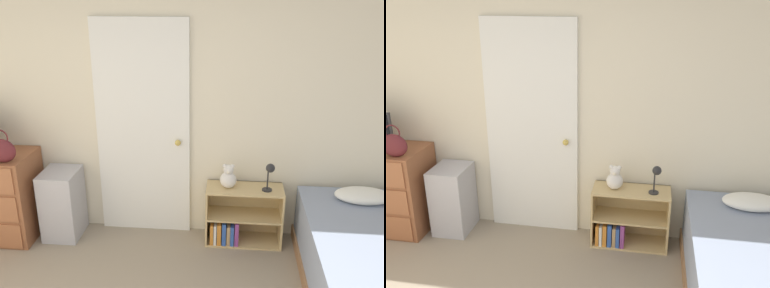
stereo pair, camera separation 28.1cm
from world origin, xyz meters
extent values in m
cube|color=beige|center=(0.00, 2.30, 1.27)|extent=(10.00, 0.06, 2.55)
cube|color=white|center=(-0.16, 2.25, 1.04)|extent=(0.88, 0.04, 2.08)
sphere|color=gold|center=(0.18, 2.21, 0.95)|extent=(0.06, 0.06, 0.06)
ellipsoid|color=#591E23|center=(-1.33, 1.82, 0.96)|extent=(0.25, 0.11, 0.22)
torus|color=#591E23|center=(-1.33, 1.82, 1.09)|extent=(0.15, 0.01, 0.15)
cube|color=#ADADB7|center=(-0.94, 2.06, 0.34)|extent=(0.33, 0.40, 0.68)
cube|color=tan|center=(0.46, 2.10, 0.28)|extent=(0.02, 0.30, 0.57)
cube|color=tan|center=(1.16, 2.10, 0.28)|extent=(0.02, 0.30, 0.57)
cube|color=tan|center=(0.81, 2.10, 0.01)|extent=(0.68, 0.30, 0.02)
cube|color=tan|center=(0.81, 2.10, 0.28)|extent=(0.68, 0.30, 0.02)
cube|color=tan|center=(0.81, 2.10, 0.56)|extent=(0.68, 0.30, 0.02)
cube|color=tan|center=(0.81, 2.25, 0.28)|extent=(0.71, 0.01, 0.57)
cube|color=orange|center=(0.52, 2.08, 0.12)|extent=(0.03, 0.24, 0.20)
cube|color=white|center=(0.55, 2.08, 0.12)|extent=(0.03, 0.25, 0.20)
cube|color=orange|center=(0.59, 2.07, 0.12)|extent=(0.04, 0.23, 0.21)
cube|color=#3359B2|center=(0.63, 2.07, 0.13)|extent=(0.04, 0.23, 0.22)
cube|color=tan|center=(0.67, 2.06, 0.12)|extent=(0.03, 0.20, 0.20)
cube|color=#3359B2|center=(0.71, 2.08, 0.12)|extent=(0.03, 0.23, 0.20)
cube|color=#8C3F8C|center=(0.75, 2.07, 0.14)|extent=(0.04, 0.21, 0.24)
sphere|color=silver|center=(0.66, 2.10, 0.64)|extent=(0.15, 0.15, 0.15)
sphere|color=silver|center=(0.66, 2.10, 0.74)|extent=(0.09, 0.09, 0.09)
sphere|color=silver|center=(0.66, 2.06, 0.74)|extent=(0.03, 0.03, 0.03)
sphere|color=silver|center=(0.62, 2.10, 0.78)|extent=(0.04, 0.04, 0.04)
sphere|color=silver|center=(0.69, 2.10, 0.78)|extent=(0.04, 0.04, 0.04)
cylinder|color=#262628|center=(1.01, 2.07, 0.57)|extent=(0.09, 0.09, 0.01)
cylinder|color=#262628|center=(1.01, 2.07, 0.67)|extent=(0.01, 0.01, 0.19)
sphere|color=#262628|center=(1.03, 2.06, 0.79)|extent=(0.08, 0.08, 0.08)
ellipsoid|color=white|center=(1.83, 1.98, 0.60)|extent=(0.49, 0.28, 0.12)
camera|label=1|loc=(0.67, -1.49, 2.32)|focal=40.00mm
camera|label=2|loc=(0.95, -1.46, 2.32)|focal=40.00mm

